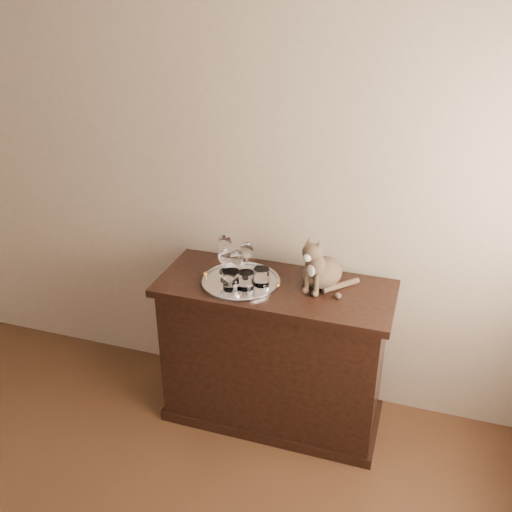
{
  "coord_description": "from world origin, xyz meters",
  "views": [
    {
      "loc": [
        1.28,
        -0.47,
        2.27
      ],
      "look_at": [
        0.5,
        1.95,
        0.99
      ],
      "focal_mm": 40.0,
      "sensor_mm": 36.0,
      "label": 1
    }
  ],
  "objects_px": {
    "tray": "(241,282)",
    "tumbler_b": "(231,280)",
    "sideboard": "(274,354)",
    "wine_glass_b": "(247,259)",
    "wine_glass_d": "(237,266)",
    "tumbler_c": "(262,277)",
    "wine_glass_a": "(225,254)",
    "cat": "(323,259)",
    "wine_glass_c": "(225,265)",
    "tumbler_a": "(246,280)"
  },
  "relations": [
    {
      "from": "wine_glass_a",
      "to": "tumbler_c",
      "type": "relative_size",
      "value": 2.35
    },
    {
      "from": "wine_glass_b",
      "to": "wine_glass_c",
      "type": "height_order",
      "value": "wine_glass_b"
    },
    {
      "from": "wine_glass_a",
      "to": "tumbler_c",
      "type": "xyz_separation_m",
      "value": [
        0.22,
        -0.07,
        -0.06
      ]
    },
    {
      "from": "sideboard",
      "to": "wine_glass_b",
      "type": "distance_m",
      "value": 0.55
    },
    {
      "from": "tray",
      "to": "tumbler_a",
      "type": "height_order",
      "value": "tumbler_a"
    },
    {
      "from": "sideboard",
      "to": "wine_glass_a",
      "type": "height_order",
      "value": "wine_glass_a"
    },
    {
      "from": "tray",
      "to": "wine_glass_d",
      "type": "relative_size",
      "value": 2.21
    },
    {
      "from": "sideboard",
      "to": "tumbler_c",
      "type": "xyz_separation_m",
      "value": [
        -0.06,
        -0.03,
        0.48
      ]
    },
    {
      "from": "tumbler_b",
      "to": "tumbler_c",
      "type": "bearing_deg",
      "value": 33.17
    },
    {
      "from": "wine_glass_c",
      "to": "tumbler_a",
      "type": "relative_size",
      "value": 1.96
    },
    {
      "from": "tumbler_a",
      "to": "tumbler_b",
      "type": "bearing_deg",
      "value": -159.28
    },
    {
      "from": "wine_glass_c",
      "to": "tumbler_c",
      "type": "bearing_deg",
      "value": 3.21
    },
    {
      "from": "sideboard",
      "to": "cat",
      "type": "height_order",
      "value": "cat"
    },
    {
      "from": "wine_glass_a",
      "to": "wine_glass_b",
      "type": "distance_m",
      "value": 0.12
    },
    {
      "from": "wine_glass_d",
      "to": "cat",
      "type": "height_order",
      "value": "cat"
    },
    {
      "from": "tumbler_b",
      "to": "wine_glass_d",
      "type": "bearing_deg",
      "value": 87.17
    },
    {
      "from": "tray",
      "to": "wine_glass_b",
      "type": "distance_m",
      "value": 0.13
    },
    {
      "from": "wine_glass_d",
      "to": "tumbler_a",
      "type": "height_order",
      "value": "wine_glass_d"
    },
    {
      "from": "wine_glass_c",
      "to": "cat",
      "type": "distance_m",
      "value": 0.49
    },
    {
      "from": "wine_glass_c",
      "to": "tray",
      "type": "bearing_deg",
      "value": 7.45
    },
    {
      "from": "tray",
      "to": "tumbler_b",
      "type": "relative_size",
      "value": 4.14
    },
    {
      "from": "tray",
      "to": "cat",
      "type": "distance_m",
      "value": 0.43
    },
    {
      "from": "wine_glass_c",
      "to": "cat",
      "type": "relative_size",
      "value": 0.6
    },
    {
      "from": "wine_glass_c",
      "to": "tumbler_a",
      "type": "bearing_deg",
      "value": -21.03
    },
    {
      "from": "tumbler_c",
      "to": "tumbler_b",
      "type": "bearing_deg",
      "value": -146.83
    },
    {
      "from": "sideboard",
      "to": "tumbler_c",
      "type": "height_order",
      "value": "tumbler_c"
    },
    {
      "from": "wine_glass_c",
      "to": "tumbler_c",
      "type": "height_order",
      "value": "wine_glass_c"
    },
    {
      "from": "tumbler_c",
      "to": "cat",
      "type": "height_order",
      "value": "cat"
    },
    {
      "from": "tray",
      "to": "wine_glass_a",
      "type": "bearing_deg",
      "value": 146.57
    },
    {
      "from": "wine_glass_d",
      "to": "tumbler_c",
      "type": "relative_size",
      "value": 2.03
    },
    {
      "from": "tumbler_a",
      "to": "tumbler_c",
      "type": "bearing_deg",
      "value": 43.56
    },
    {
      "from": "tumbler_a",
      "to": "cat",
      "type": "bearing_deg",
      "value": 25.18
    },
    {
      "from": "wine_glass_b",
      "to": "tumbler_b",
      "type": "relative_size",
      "value": 1.9
    },
    {
      "from": "wine_glass_c",
      "to": "tumbler_a",
      "type": "distance_m",
      "value": 0.14
    },
    {
      "from": "wine_glass_b",
      "to": "cat",
      "type": "relative_size",
      "value": 0.62
    },
    {
      "from": "wine_glass_d",
      "to": "tumbler_c",
      "type": "bearing_deg",
      "value": 5.92
    },
    {
      "from": "sideboard",
      "to": "wine_glass_c",
      "type": "bearing_deg",
      "value": -170.9
    },
    {
      "from": "cat",
      "to": "tumbler_b",
      "type": "bearing_deg",
      "value": -137.35
    },
    {
      "from": "sideboard",
      "to": "wine_glass_c",
      "type": "height_order",
      "value": "wine_glass_c"
    },
    {
      "from": "tumbler_c",
      "to": "wine_glass_b",
      "type": "bearing_deg",
      "value": 142.77
    },
    {
      "from": "wine_glass_a",
      "to": "tumbler_b",
      "type": "distance_m",
      "value": 0.19
    },
    {
      "from": "wine_glass_a",
      "to": "wine_glass_d",
      "type": "relative_size",
      "value": 1.16
    },
    {
      "from": "wine_glass_d",
      "to": "tray",
      "type": "bearing_deg",
      "value": 38.43
    },
    {
      "from": "tray",
      "to": "wine_glass_c",
      "type": "xyz_separation_m",
      "value": [
        -0.08,
        -0.01,
        0.09
      ]
    },
    {
      "from": "wine_glass_a",
      "to": "tumbler_b",
      "type": "xyz_separation_m",
      "value": [
        0.09,
        -0.16,
        -0.06
      ]
    },
    {
      "from": "wine_glass_b",
      "to": "tumbler_b",
      "type": "bearing_deg",
      "value": -98.4
    },
    {
      "from": "tray",
      "to": "tumbler_b",
      "type": "distance_m",
      "value": 0.1
    },
    {
      "from": "wine_glass_b",
      "to": "tumbler_a",
      "type": "distance_m",
      "value": 0.15
    },
    {
      "from": "wine_glass_b",
      "to": "wine_glass_d",
      "type": "distance_m",
      "value": 0.1
    },
    {
      "from": "tumbler_a",
      "to": "cat",
      "type": "relative_size",
      "value": 0.3
    }
  ]
}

